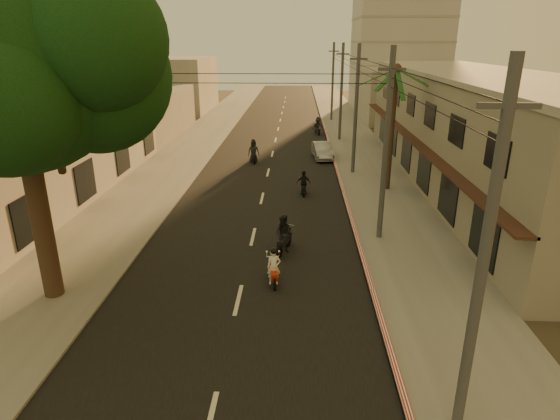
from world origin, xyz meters
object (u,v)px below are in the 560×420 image
at_px(broadleaf_tree, 26,64).
at_px(scooter_mid_a, 284,235).
at_px(scooter_red, 274,268).
at_px(scooter_far_a, 254,152).
at_px(palm_tree, 396,76).
at_px(scooter_mid_b, 303,184).
at_px(scooter_far_b, 318,126).
at_px(parked_car, 322,151).

relative_size(broadleaf_tree, scooter_mid_a, 6.48).
height_order(scooter_red, scooter_far_a, scooter_far_a).
distance_m(palm_tree, scooter_far_a, 13.22).
height_order(broadleaf_tree, scooter_far_a, broadleaf_tree).
bearing_deg(scooter_mid_b, scooter_mid_a, -97.66).
distance_m(broadleaf_tree, scooter_red, 11.14).
xyz_separation_m(scooter_mid_b, scooter_far_b, (1.64, 20.06, 0.12)).
relative_size(scooter_mid_b, scooter_far_b, 0.89).
height_order(scooter_mid_a, scooter_far_b, scooter_mid_a).
relative_size(broadleaf_tree, palm_tree, 1.48).
height_order(scooter_mid_b, scooter_far_b, scooter_far_b).
bearing_deg(palm_tree, scooter_far_b, 101.34).
xyz_separation_m(palm_tree, scooter_mid_b, (-5.45, -1.10, -6.44)).
relative_size(broadleaf_tree, scooter_red, 7.50).
bearing_deg(scooter_mid_a, scooter_far_b, 101.05).
height_order(scooter_far_a, scooter_far_b, scooter_far_a).
bearing_deg(palm_tree, parked_car, 113.98).
height_order(scooter_red, scooter_mid_b, scooter_mid_b).
xyz_separation_m(scooter_far_a, scooter_far_b, (5.53, 12.01, -0.02)).
height_order(palm_tree, parked_car, palm_tree).
bearing_deg(scooter_red, parked_car, 75.66).
relative_size(palm_tree, scooter_mid_b, 5.03).
xyz_separation_m(broadleaf_tree, scooter_far_b, (10.81, 32.81, -7.64)).
relative_size(scooter_far_b, parked_car, 0.45).
bearing_deg(scooter_far_a, scooter_far_b, 55.77).
bearing_deg(scooter_red, scooter_far_a, 91.00).
xyz_separation_m(scooter_mid_a, scooter_mid_b, (0.96, 8.58, -0.14)).
bearing_deg(palm_tree, scooter_mid_a, -123.49).
bearing_deg(scooter_far_b, scooter_red, -108.07).
xyz_separation_m(scooter_red, parked_car, (2.91, 21.26, -0.04)).
relative_size(palm_tree, scooter_red, 5.08).
distance_m(scooter_mid_a, parked_car, 18.45).
bearing_deg(scooter_far_b, broadleaf_tree, -121.02).
bearing_deg(scooter_far_a, parked_car, 7.08).
relative_size(scooter_far_a, parked_car, 0.47).
distance_m(scooter_far_a, parked_car, 5.75).
xyz_separation_m(palm_tree, scooter_red, (-6.73, -12.67, -6.45)).
xyz_separation_m(palm_tree, scooter_mid_a, (-6.41, -9.69, -6.30)).
bearing_deg(broadleaf_tree, scooter_mid_b, 54.29).
bearing_deg(scooter_far_a, scooter_red, -91.98).
bearing_deg(broadleaf_tree, palm_tree, 43.48).
height_order(palm_tree, scooter_mid_b, palm_tree).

